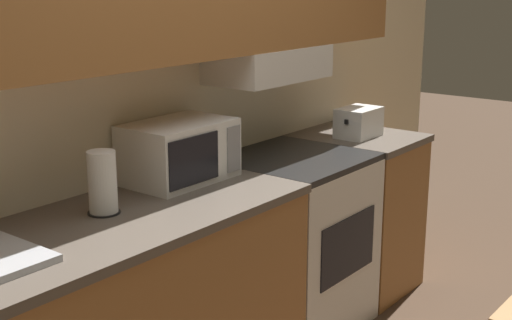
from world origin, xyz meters
TOP-DOWN VIEW (x-y plane):
  - wall_back at (0.02, -0.06)m, footprint 5.50×0.38m
  - lower_counter_right_stub at (1.29, -0.32)m, footprint 0.54×0.66m
  - stove_range at (0.67, -0.32)m, footprint 0.67×0.64m
  - microwave at (0.03, -0.17)m, footprint 0.46×0.32m
  - toaster at (1.24, -0.35)m, footprint 0.26×0.18m
  - paper_towel_roll at (-0.46, -0.25)m, footprint 0.12×0.12m

SIDE VIEW (x-z plane):
  - stove_range at x=0.67m, z-range 0.00..0.89m
  - lower_counter_right_stub at x=1.29m, z-range 0.00..0.89m
  - toaster at x=1.24m, z-range 0.89..1.05m
  - paper_towel_roll at x=-0.46m, z-range 0.89..1.13m
  - microwave at x=0.03m, z-range 0.89..1.15m
  - wall_back at x=0.02m, z-range 0.19..2.74m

